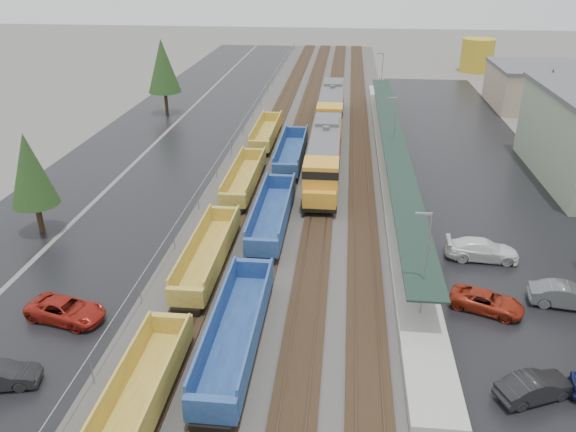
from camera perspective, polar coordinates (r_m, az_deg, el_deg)
name	(u,v)px	position (r m, az deg, el deg)	size (l,w,h in m)	color
ballast_strip	(314,138)	(74.94, 2.66, 7.96)	(20.00, 160.00, 0.08)	#302D2B
trackbed	(314,137)	(74.91, 2.66, 8.04)	(14.60, 160.00, 0.22)	black
west_parking_lot	(203,134)	(77.23, -8.64, 8.20)	(10.00, 160.00, 0.02)	black
west_road	(131,132)	(80.28, -15.64, 8.21)	(9.00, 160.00, 0.02)	black
east_commuter_lot	(476,169)	(67.05, 18.57, 4.51)	(16.00, 100.00, 0.02)	black
station_platform	(392,160)	(65.35, 10.49, 5.57)	(3.00, 80.00, 8.00)	#9E9B93
chainlink_fence	(241,127)	(74.13, -4.83, 8.97)	(0.08, 160.04, 2.02)	gray
distant_hills	(462,19)	(226.95, 17.23, 18.55)	(301.00, 140.00, 25.20)	#51664F
tree_west_near	(30,170)	(51.64, -24.76, 4.30)	(3.96, 3.96, 9.00)	#332316
tree_west_far	(163,66)	(87.16, -12.60, 14.65)	(4.84, 4.84, 11.00)	#332316
tree_east	(548,98)	(75.15, 24.90, 10.82)	(4.40, 4.40, 10.00)	#332316
locomotive_lead	(324,157)	(59.89, 3.73, 6.02)	(3.31, 21.79, 4.93)	black
locomotive_trail	(331,107)	(80.02, 4.43, 10.94)	(3.31, 21.79, 4.93)	black
well_string_yellow	(209,254)	(43.73, -8.07, -3.88)	(2.59, 78.11, 2.30)	#A5802D
well_string_blue	(237,332)	(35.13, -5.24, -11.66)	(2.79, 82.50, 2.48)	navy
storage_tank	(477,55)	(124.97, 18.66, 15.22)	(6.51, 6.51, 6.51)	#B49824
parked_car_west_c	(66,310)	(40.49, -21.63, -8.87)	(5.35, 2.47, 1.49)	maroon
parked_car_east_a	(535,387)	(34.73, 23.83, -15.63)	(4.47, 1.56, 1.47)	black
parked_car_east_b	(487,302)	(40.95, 19.55, -8.20)	(4.88, 2.25, 1.36)	maroon
parked_car_east_c	(482,250)	(47.25, 19.13, -3.26)	(5.66, 2.30, 1.64)	white
parked_car_east_e	(567,296)	(43.46, 26.45, -7.27)	(4.94, 1.72, 1.63)	#515456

